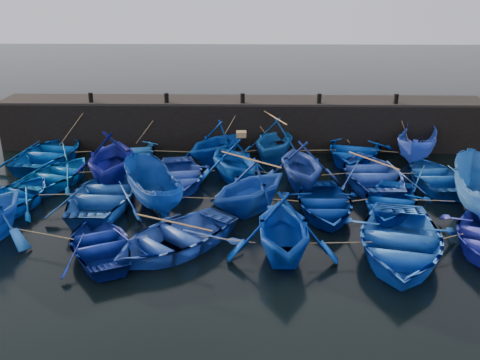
{
  "coord_description": "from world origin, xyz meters",
  "views": [
    {
      "loc": [
        0.44,
        -18.05,
        8.72
      ],
      "look_at": [
        0.0,
        3.2,
        0.7
      ],
      "focal_mm": 40.0,
      "sensor_mm": 36.0,
      "label": 1
    }
  ],
  "objects_px": {
    "boat_0": "(51,152)",
    "boat_13": "(15,197)",
    "wooden_crate": "(241,134)",
    "boat_8": "(179,175)"
  },
  "relations": [
    {
      "from": "boat_0",
      "to": "boat_13",
      "type": "distance_m",
      "value": 5.65
    },
    {
      "from": "boat_0",
      "to": "boat_8",
      "type": "bearing_deg",
      "value": 164.97
    },
    {
      "from": "boat_8",
      "to": "wooden_crate",
      "type": "xyz_separation_m",
      "value": [
        2.79,
        0.48,
        1.78
      ]
    },
    {
      "from": "boat_0",
      "to": "boat_13",
      "type": "xyz_separation_m",
      "value": [
        0.49,
        -5.63,
        -0.09
      ]
    },
    {
      "from": "boat_8",
      "to": "boat_13",
      "type": "height_order",
      "value": "boat_8"
    },
    {
      "from": "boat_0",
      "to": "wooden_crate",
      "type": "height_order",
      "value": "wooden_crate"
    },
    {
      "from": "boat_13",
      "to": "boat_0",
      "type": "bearing_deg",
      "value": -73.77
    },
    {
      "from": "boat_0",
      "to": "wooden_crate",
      "type": "relative_size",
      "value": 12.04
    },
    {
      "from": "boat_13",
      "to": "wooden_crate",
      "type": "distance_m",
      "value": 9.8
    },
    {
      "from": "boat_8",
      "to": "wooden_crate",
      "type": "relative_size",
      "value": 10.41
    }
  ]
}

